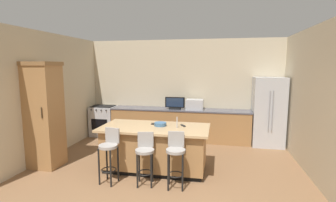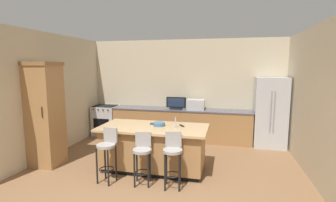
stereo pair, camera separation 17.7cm
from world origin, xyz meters
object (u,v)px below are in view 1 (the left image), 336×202
Objects in this scene: refrigerator at (268,112)px; cell_phone at (153,124)px; kitchen_island at (155,148)px; tv_remote at (183,126)px; cabinet_tower at (44,113)px; tv_monitor at (175,104)px; bar_stool_left at (109,151)px; bar_stool_center at (145,154)px; bar_stool_right at (176,155)px; range_oven at (104,121)px; fruit_bowl at (160,124)px; microwave at (195,104)px.

refrigerator reaches higher than cell_phone.
tv_remote reaches higher than kitchen_island.
cabinet_tower is 3.95× the size of tv_monitor.
bar_stool_center is (0.66, 0.06, -0.05)m from bar_stool_left.
range_oven is at bearing 126.33° from bar_stool_right.
refrigerator is at bearing 51.30° from bar_stool_left.
tv_monitor is 1.95m from cell_phone.
cell_phone is at bearing 69.23° from bar_stool_left.
cabinet_tower is (-0.12, -2.51, 0.69)m from range_oven.
kitchen_island is 0.50m from fruit_bowl.
bar_stool_center is 0.86m from fruit_bowl.
microwave is (2.92, 2.51, -0.10)m from cabinet_tower.
microwave is 1.93× the size of fruit_bowl.
cabinet_tower is 2.36× the size of bar_stool_center.
tv_monitor is at bearing 91.61° from fruit_bowl.
tv_remote is at bearing 46.20° from bar_stool_center.
bar_stool_right is at bearing -46.40° from range_oven.
microwave is (0.60, 2.21, 0.59)m from kitchen_island.
refrigerator is 7.42× the size of fruit_bowl.
range_oven and tv_remote have the same top height.
microwave is at bearing 5.27° from tv_monitor.
bar_stool_center reaches higher than kitchen_island.
fruit_bowl is (-2.48, -2.09, 0.02)m from refrigerator.
kitchen_island is 2.34× the size of bar_stool_center.
bar_stool_center is at bearing -92.42° from cell_phone.
bar_stool_left is (1.66, -0.45, -0.55)m from cabinet_tower.
refrigerator is 2.84m from tv_remote.
cabinet_tower is 2.26× the size of bar_stool_right.
range_oven is 5.46× the size of tv_remote.
kitchen_island is 2.24m from tv_monitor.
bar_stool_center is (-0.04, -2.85, -0.51)m from tv_monitor.
range_oven is at bearing 179.49° from refrigerator.
tv_monitor is at bearing 89.00° from kitchen_island.
bar_stool_center is at bearing -101.79° from microwave.
microwave is (2.80, 0.00, 0.59)m from range_oven.
bar_stool_right is at bearing 12.18° from bar_stool_left.
tv_monitor is 2.26× the size of fruit_bowl.
kitchen_island is 3.12m from range_oven.
bar_stool_left reaches higher than kitchen_island.
cabinet_tower is 2.42m from bar_stool_center.
fruit_bowl is at bearing 8.88° from cabinet_tower.
refrigerator reaches higher than fruit_bowl.
bar_stool_center reaches higher than tv_remote.
range_oven is 0.98× the size of bar_stool_center.
tv_monitor is (-0.56, -0.05, 0.01)m from microwave.
bar_stool_center is at bearing -90.51° from kitchen_island.
fruit_bowl is 0.25m from cell_phone.
kitchen_island is 14.69× the size of cell_phone.
tv_monitor is at bearing -174.73° from microwave.
tv_monitor reaches higher than bar_stool_left.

